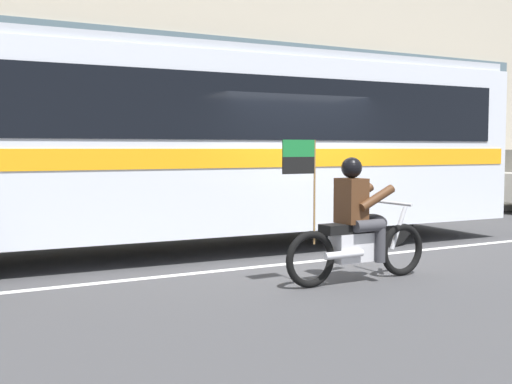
% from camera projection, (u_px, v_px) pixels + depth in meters
% --- Properties ---
extents(ground_plane, '(60.00, 60.00, 0.00)m').
position_uv_depth(ground_plane, '(297.00, 255.00, 9.82)').
color(ground_plane, '#3D3D3F').
extents(sidewalk_curb, '(28.00, 3.80, 0.15)m').
position_uv_depth(sidewalk_curb, '(179.00, 218.00, 14.29)').
color(sidewalk_curb, '#A39E93').
rests_on(sidewalk_curb, ground_plane).
extents(lane_center_stripe, '(26.60, 0.14, 0.01)m').
position_uv_depth(lane_center_stripe, '(318.00, 261.00, 9.29)').
color(lane_center_stripe, silver).
rests_on(lane_center_stripe, ground_plane).
extents(transit_bus, '(11.70, 2.94, 3.22)m').
position_uv_depth(transit_bus, '(185.00, 135.00, 10.08)').
color(transit_bus, silver).
rests_on(transit_bus, ground_plane).
extents(motorcycle_with_rider, '(2.20, 0.64, 1.78)m').
position_uv_depth(motorcycle_with_rider, '(357.00, 229.00, 7.80)').
color(motorcycle_with_rider, black).
rests_on(motorcycle_with_rider, ground_plane).
extents(fire_hydrant, '(0.22, 0.30, 0.75)m').
position_uv_depth(fire_hydrant, '(110.00, 207.00, 12.24)').
color(fire_hydrant, gold).
rests_on(fire_hydrant, sidewalk_curb).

